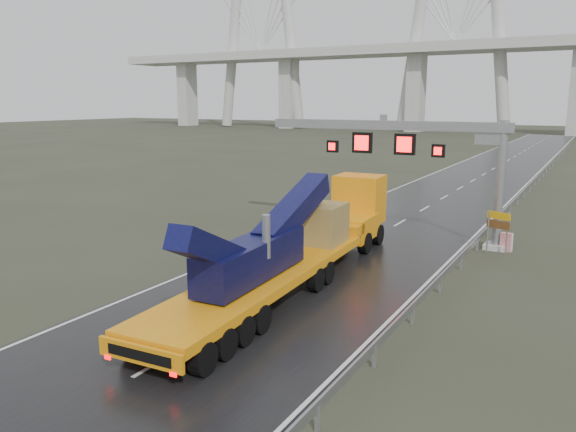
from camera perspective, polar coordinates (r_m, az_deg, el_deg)
The scene contains 7 objects.
ground at distance 20.41m, azimuth -8.96°, elevation -12.26°, with size 400.00×400.00×0.00m, color #2F3223.
road at distance 56.38m, azimuth 17.07°, elevation 2.71°, with size 11.00×200.00×0.02m, color black.
guardrail at distance 45.51m, azimuth 21.85°, elevation 1.25°, with size 0.20×140.00×1.40m, color gray, non-canonical shape.
sign_gantry at distance 34.02m, azimuth 12.94°, elevation 6.93°, with size 14.90×1.20×7.42m.
heavy_haul_truck at distance 26.77m, azimuth 2.05°, elevation -2.13°, with size 4.05×20.55×4.80m.
exit_sign_pair at distance 32.54m, azimuth 20.56°, elevation -0.77°, with size 1.30×0.58×2.37m.
striped_barrier at distance 33.50m, azimuth 21.30°, elevation -2.49°, with size 0.61×0.33×1.04m, color red.
Camera 1 is at (11.75, -14.53, 8.20)m, focal length 35.00 mm.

